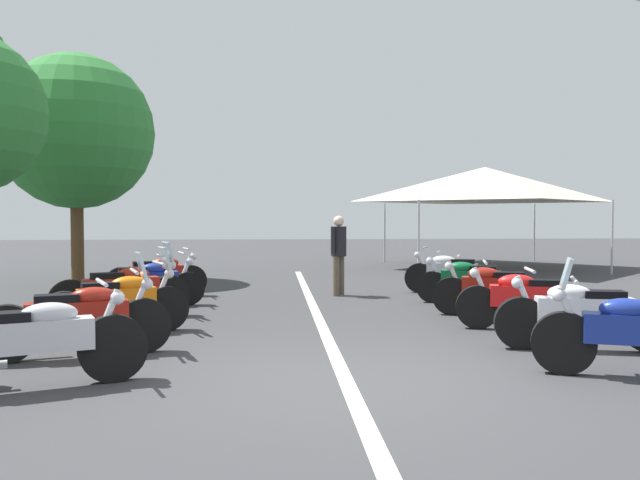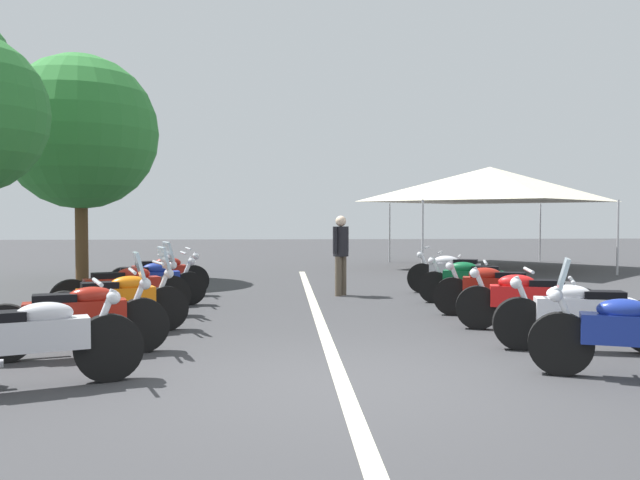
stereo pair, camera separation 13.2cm
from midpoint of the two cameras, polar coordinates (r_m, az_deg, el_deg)
The scene contains 16 objects.
ground_plane at distance 6.58m, azimuth 1.82°, elevation -12.42°, with size 80.00×80.00×0.00m, color #38383A.
lane_centre_stripe at distance 10.72m, azimuth -0.52°, elevation -6.74°, with size 17.47×0.16×0.01m, color beige.
motorcycle_left_row_0 at distance 6.85m, azimuth -24.35°, elevation -8.02°, with size 1.02×2.10×1.02m.
motorcycle_left_row_1 at distance 8.19m, azimuth -20.56°, elevation -6.30°, with size 0.91×2.09×1.22m.
motorcycle_left_row_2 at distance 9.57m, azimuth -17.45°, elevation -5.09°, with size 0.99×1.90×1.21m.
motorcycle_left_row_3 at distance 10.90m, azimuth -17.04°, elevation -4.15°, with size 1.11×2.05×1.23m.
motorcycle_left_row_4 at distance 12.28m, azimuth -15.16°, elevation -3.57°, with size 0.87×2.09×0.99m.
motorcycle_left_row_5 at distance 13.69m, azimuth -14.19°, elevation -2.97°, with size 0.84×1.97×1.00m.
motorcycle_right_row_1 at distance 8.64m, azimuth 21.48°, elevation -5.96°, with size 0.81×2.13×1.00m.
motorcycle_right_row_2 at distance 9.93m, azimuth 17.25°, elevation -4.91°, with size 0.86×2.04×1.00m.
motorcycle_right_row_3 at distance 11.12m, azimuth 14.54°, elevation -4.14°, with size 0.92×1.96×1.00m.
motorcycle_right_row_4 at distance 12.58m, azimuth 12.60°, elevation -3.45°, with size 0.97×1.95×0.98m.
motorcycle_right_row_5 at distance 14.14m, azimuth 11.07°, elevation -2.78°, with size 0.98×1.92×1.00m.
bystander_1 at distance 13.55m, azimuth 1.36°, elevation -0.79°, with size 0.44×0.36×1.65m.
roadside_tree_1 at distance 17.91m, azimuth -20.65°, elevation 8.77°, with size 3.91×3.91×5.74m.
event_tent at distance 21.50m, azimuth 13.98°, elevation 4.70°, with size 6.10×6.10×3.20m.
Camera 1 is at (-6.34, 0.72, 1.65)m, focal length 36.82 mm.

